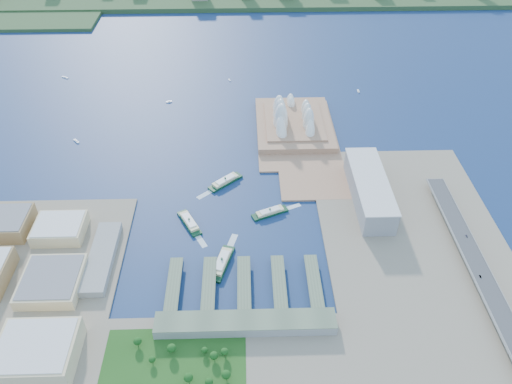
{
  "coord_description": "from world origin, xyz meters",
  "views": [
    {
      "loc": [
        17.23,
        -467.43,
        470.95
      ],
      "look_at": [
        32.86,
        82.11,
        18.0
      ],
      "focal_mm": 35.0,
      "sensor_mm": 36.0,
      "label": 1
    }
  ],
  "objects_px": {
    "opera_house": "(295,112)",
    "car_b": "(480,276)",
    "ferry_c": "(222,261)",
    "car_c": "(467,236)",
    "ferry_d": "(270,211)",
    "ferry_a": "(189,221)",
    "toaster_building": "(369,190)",
    "ferry_b": "(225,180)"
  },
  "relations": [
    {
      "from": "ferry_d",
      "to": "toaster_building",
      "type": "bearing_deg",
      "value": -103.11
    },
    {
      "from": "opera_house",
      "to": "toaster_building",
      "type": "bearing_deg",
      "value": -65.77
    },
    {
      "from": "ferry_c",
      "to": "car_b",
      "type": "relative_size",
      "value": 15.36
    },
    {
      "from": "car_c",
      "to": "ferry_d",
      "type": "bearing_deg",
      "value": 165.03
    },
    {
      "from": "ferry_a",
      "to": "car_b",
      "type": "xyz_separation_m",
      "value": [
        356.27,
        -117.81,
        10.28
      ]
    },
    {
      "from": "ferry_d",
      "to": "car_c",
      "type": "xyz_separation_m",
      "value": [
        252.33,
        -67.49,
        10.53
      ]
    },
    {
      "from": "car_c",
      "to": "ferry_a",
      "type": "bearing_deg",
      "value": 172.2
    },
    {
      "from": "ferry_a",
      "to": "ferry_b",
      "type": "xyz_separation_m",
      "value": [
        47.86,
        89.4,
        0.22
      ]
    },
    {
      "from": "ferry_d",
      "to": "opera_house",
      "type": "bearing_deg",
      "value": -36.4
    },
    {
      "from": "opera_house",
      "to": "ferry_b",
      "type": "xyz_separation_m",
      "value": [
        -117.41,
        -153.33,
        -26.56
      ]
    },
    {
      "from": "toaster_building",
      "to": "car_c",
      "type": "height_order",
      "value": "toaster_building"
    },
    {
      "from": "car_b",
      "to": "car_c",
      "type": "xyz_separation_m",
      "value": [
        8.0,
        67.88,
        0.0
      ]
    },
    {
      "from": "ferry_a",
      "to": "car_c",
      "type": "xyz_separation_m",
      "value": [
        364.27,
        -49.93,
        10.28
      ]
    },
    {
      "from": "toaster_building",
      "to": "ferry_d",
      "type": "xyz_separation_m",
      "value": [
        -143.33,
        -25.17,
        -15.52
      ]
    },
    {
      "from": "ferry_a",
      "to": "toaster_building",
      "type": "bearing_deg",
      "value": -18.34
    },
    {
      "from": "ferry_a",
      "to": "ferry_d",
      "type": "xyz_separation_m",
      "value": [
        111.94,
        17.56,
        -0.25
      ]
    },
    {
      "from": "ferry_a",
      "to": "ferry_c",
      "type": "relative_size",
      "value": 0.91
    },
    {
      "from": "ferry_c",
      "to": "ferry_b",
      "type": "bearing_deg",
      "value": -73.57
    },
    {
      "from": "toaster_building",
      "to": "ferry_d",
      "type": "height_order",
      "value": "toaster_building"
    },
    {
      "from": "ferry_c",
      "to": "car_b",
      "type": "bearing_deg",
      "value": -170.86
    },
    {
      "from": "toaster_building",
      "to": "car_c",
      "type": "relative_size",
      "value": 34.14
    },
    {
      "from": "car_b",
      "to": "ferry_a",
      "type": "bearing_deg",
      "value": -18.3
    },
    {
      "from": "toaster_building",
      "to": "ferry_b",
      "type": "bearing_deg",
      "value": 167.32
    },
    {
      "from": "ferry_c",
      "to": "car_c",
      "type": "distance_m",
      "value": 318.68
    },
    {
      "from": "car_b",
      "to": "car_c",
      "type": "relative_size",
      "value": 0.88
    },
    {
      "from": "ferry_c",
      "to": "car_b",
      "type": "height_order",
      "value": "car_b"
    },
    {
      "from": "ferry_b",
      "to": "ferry_d",
      "type": "bearing_deg",
      "value": 0.43
    },
    {
      "from": "ferry_c",
      "to": "car_b",
      "type": "xyz_separation_m",
      "value": [
        309.44,
        -41.58,
        9.73
      ]
    },
    {
      "from": "opera_house",
      "to": "toaster_building",
      "type": "height_order",
      "value": "opera_house"
    },
    {
      "from": "opera_house",
      "to": "ferry_b",
      "type": "distance_m",
      "value": 194.94
    },
    {
      "from": "opera_house",
      "to": "ferry_c",
      "type": "height_order",
      "value": "opera_house"
    },
    {
      "from": "opera_house",
      "to": "car_b",
      "type": "xyz_separation_m",
      "value": [
        191.0,
        -360.54,
        -16.5
      ]
    },
    {
      "from": "ferry_b",
      "to": "ferry_c",
      "type": "bearing_deg",
      "value": -41.66
    },
    {
      "from": "car_b",
      "to": "ferry_d",
      "type": "bearing_deg",
      "value": -28.99
    },
    {
      "from": "ferry_b",
      "to": "ferry_c",
      "type": "relative_size",
      "value": 0.94
    },
    {
      "from": "opera_house",
      "to": "ferry_b",
      "type": "bearing_deg",
      "value": -127.44
    },
    {
      "from": "ferry_c",
      "to": "ferry_a",
      "type": "bearing_deg",
      "value": -41.64
    },
    {
      "from": "ferry_d",
      "to": "car_b",
      "type": "relative_size",
      "value": 13.25
    },
    {
      "from": "toaster_building",
      "to": "ferry_a",
      "type": "bearing_deg",
      "value": -170.5
    },
    {
      "from": "ferry_d",
      "to": "ferry_b",
      "type": "bearing_deg",
      "value": 18.66
    },
    {
      "from": "ferry_b",
      "to": "car_b",
      "type": "xyz_separation_m",
      "value": [
        308.41,
        -207.21,
        10.06
      ]
    },
    {
      "from": "ferry_a",
      "to": "ferry_b",
      "type": "distance_m",
      "value": 101.4
    }
  ]
}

